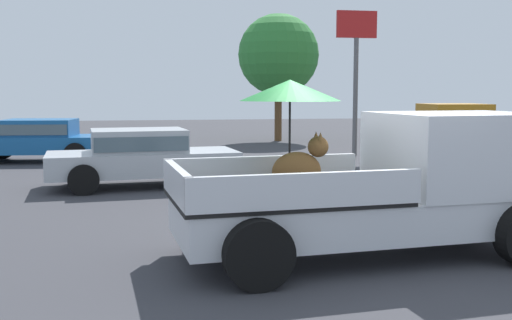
# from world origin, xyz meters

# --- Properties ---
(ground_plane) EXTENTS (80.00, 80.00, 0.00)m
(ground_plane) POSITION_xyz_m (0.00, 0.00, 0.00)
(ground_plane) COLOR #38383D
(pickup_truck_main) EXTENTS (5.19, 2.61, 2.35)m
(pickup_truck_main) POSITION_xyz_m (0.43, 0.06, 0.98)
(pickup_truck_main) COLOR black
(pickup_truck_main) RESTS_ON ground
(pickup_truck_red) EXTENTS (4.91, 2.41, 1.80)m
(pickup_truck_red) POSITION_xyz_m (7.98, 10.55, 0.87)
(pickup_truck_red) COLOR black
(pickup_truck_red) RESTS_ON ground
(parked_sedan_near) EXTENTS (4.46, 2.32, 1.33)m
(parked_sedan_near) POSITION_xyz_m (-2.96, 6.61, 0.74)
(parked_sedan_near) COLOR black
(parked_sedan_near) RESTS_ON ground
(parked_sedan_far) EXTENTS (4.46, 2.32, 1.33)m
(parked_sedan_far) POSITION_xyz_m (-6.17, 12.28, 0.74)
(parked_sedan_far) COLOR black
(parked_sedan_far) RESTS_ON ground
(motel_sign) EXTENTS (1.40, 0.16, 4.90)m
(motel_sign) POSITION_xyz_m (4.23, 12.27, 3.46)
(motel_sign) COLOR #59595B
(motel_sign) RESTS_ON ground
(tree_by_lot) EXTENTS (3.57, 3.57, 5.61)m
(tree_by_lot) POSITION_xyz_m (2.98, 18.84, 3.81)
(tree_by_lot) COLOR brown
(tree_by_lot) RESTS_ON ground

